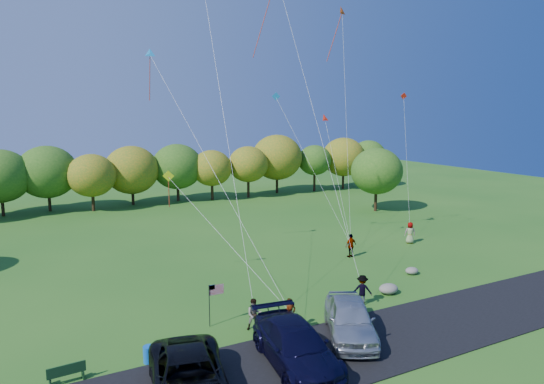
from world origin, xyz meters
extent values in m
plane|color=#245D1A|center=(0.00, 0.00, 0.00)|extent=(140.00, 140.00, 0.00)
cube|color=black|center=(0.00, -4.00, 0.03)|extent=(44.00, 6.00, 0.06)
cylinder|color=#352513|center=(-9.56, 37.52, 1.21)|extent=(0.36, 0.36, 2.42)
ellipsoid|color=#386A1A|center=(-9.56, 37.52, 4.16)|extent=(5.35, 5.35, 4.82)
cylinder|color=#352513|center=(-4.45, 38.11, 1.19)|extent=(0.36, 0.36, 2.39)
ellipsoid|color=#295B18|center=(-4.45, 38.11, 4.38)|extent=(6.13, 6.13, 5.52)
cylinder|color=#352513|center=(0.02, 36.37, 1.16)|extent=(0.36, 0.36, 2.31)
ellipsoid|color=#295B18|center=(0.02, 36.37, 4.33)|extent=(6.22, 6.22, 5.60)
cylinder|color=#352513|center=(5.76, 38.33, 1.53)|extent=(0.36, 0.36, 3.06)
ellipsoid|color=#386A1A|center=(5.76, 38.33, 5.39)|extent=(7.19, 7.19, 6.47)
cylinder|color=#352513|center=(10.22, 39.78, 1.47)|extent=(0.36, 0.36, 2.95)
ellipsoid|color=#295B18|center=(10.22, 39.78, 5.14)|extent=(6.76, 6.76, 6.08)
cylinder|color=#352513|center=(15.73, 36.92, 1.56)|extent=(0.36, 0.36, 3.12)
ellipsoid|color=#386A1A|center=(15.73, 36.92, 4.83)|extent=(5.26, 5.26, 4.74)
cylinder|color=#352513|center=(19.88, 39.93, 1.33)|extent=(0.36, 0.36, 2.67)
ellipsoid|color=#295B18|center=(19.88, 39.93, 4.79)|extent=(6.54, 6.54, 5.88)
cylinder|color=#352513|center=(25.59, 39.06, 1.59)|extent=(0.36, 0.36, 3.18)
ellipsoid|color=#295B18|center=(25.59, 39.06, 4.94)|extent=(5.41, 5.41, 4.87)
cylinder|color=#352513|center=(30.55, 38.38, 1.28)|extent=(0.36, 0.36, 2.56)
ellipsoid|color=#295B18|center=(30.55, 38.38, 4.15)|extent=(4.87, 4.87, 4.38)
cylinder|color=#352513|center=(34.75, 38.99, 1.22)|extent=(0.36, 0.36, 2.44)
ellipsoid|color=#386A1A|center=(34.75, 38.99, 4.73)|extent=(7.03, 7.03, 6.33)
cylinder|color=#352513|center=(24.00, 22.00, 1.40)|extent=(0.36, 0.36, 2.80)
ellipsoid|color=#295B18|center=(24.00, 22.00, 4.75)|extent=(6.00, 6.00, 5.40)
imported|color=black|center=(-7.53, -4.58, 0.98)|extent=(4.41, 7.14, 1.85)
imported|color=black|center=(-2.35, -4.21, 1.00)|extent=(3.45, 6.77, 1.88)
imported|color=#B1B5BC|center=(1.59, -3.01, 1.04)|extent=(4.77, 6.17, 1.96)
imported|color=#4C4C59|center=(-0.68, -0.80, 0.88)|extent=(0.68, 0.48, 1.76)
imported|color=#4C4C59|center=(-2.37, 0.13, 0.86)|extent=(1.00, 0.89, 1.72)
imported|color=#4C4C59|center=(4.91, 0.21, 0.92)|extent=(1.36, 1.25, 1.84)
imported|color=#4C4C59|center=(10.21, 8.41, 0.95)|extent=(1.17, 0.61, 1.91)
imported|color=#4C4C59|center=(17.40, 9.34, 0.96)|extent=(1.11, 1.02, 1.91)
cube|color=#153A19|center=(-11.77, -0.70, 0.37)|extent=(1.59, 0.21, 0.05)
cube|color=#153A19|center=(-11.77, -0.86, 0.63)|extent=(1.59, 0.15, 0.48)
cube|color=#153A19|center=(-12.43, -0.70, 0.19)|extent=(0.10, 0.40, 0.37)
cube|color=#153A19|center=(-11.11, -0.70, 0.19)|extent=(0.10, 0.40, 0.37)
cylinder|color=blue|center=(-8.21, -0.70, 0.40)|extent=(0.53, 0.53, 0.79)
cylinder|color=black|center=(-4.35, 1.61, 1.18)|extent=(0.05, 0.05, 2.35)
cube|color=red|center=(-3.93, 1.61, 2.02)|extent=(0.85, 0.56, 0.02)
cube|color=navy|center=(-4.18, 1.62, 2.19)|extent=(0.34, 0.02, 0.26)
ellipsoid|color=gray|center=(7.51, 0.81, 0.33)|extent=(1.31, 1.03, 0.66)
ellipsoid|color=gray|center=(11.58, 2.97, 0.25)|extent=(0.97, 0.81, 0.51)
cone|color=#1279BD|center=(-4.20, 12.96, 15.58)|extent=(0.90, 0.60, 0.76)
cone|color=#FF2A10|center=(9.35, 11.14, 11.03)|extent=(0.84, 0.51, 0.72)
cone|color=#CD490E|center=(10.32, 10.46, 19.29)|extent=(0.97, 0.65, 0.87)
cube|color=red|center=(16.78, 10.22, 12.89)|extent=(0.59, 0.18, 0.60)
cube|color=#C8DE12|center=(-4.23, 9.25, 7.37)|extent=(0.71, 0.34, 0.75)
cube|color=#1374C1|center=(6.17, 13.63, 12.81)|extent=(0.61, 0.35, 0.67)
camera|label=1|loc=(-12.91, -21.94, 11.52)|focal=32.00mm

